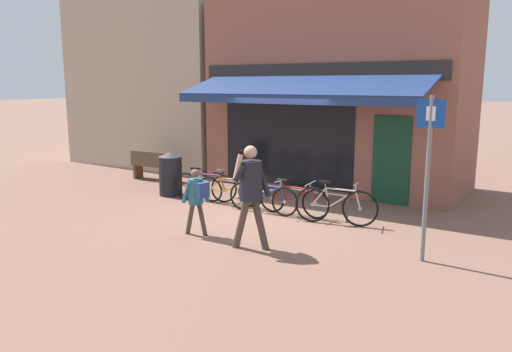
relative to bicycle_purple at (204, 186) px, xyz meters
name	(u,v)px	position (x,y,z in m)	size (l,w,h in m)	color
ground_plane	(254,214)	(1.72, -0.42, -0.36)	(160.00, 160.00, 0.00)	brown
shop_front	(337,93)	(1.82, 3.65, 2.22)	(6.96, 4.53, 5.17)	#8E5647
neighbour_building	(168,73)	(-4.99, 4.17, 2.83)	(6.27, 4.00, 6.38)	tan
bike_rack_rail	(266,189)	(1.73, 0.07, 0.12)	(4.07, 0.04, 0.57)	#47494F
bicycle_purple	(204,186)	(0.00, 0.00, 0.00)	(1.66, 0.69, 0.83)	black
bicycle_orange	(230,190)	(0.78, -0.02, -0.01)	(1.77, 0.52, 0.82)	black
bicycle_blue	(263,197)	(1.83, -0.22, -0.01)	(1.75, 0.52, 0.79)	black
bicycle_red	(293,200)	(2.50, -0.05, -0.01)	(1.72, 0.52, 0.79)	black
bicycle_silver	(336,205)	(3.55, -0.16, 0.03)	(1.70, 0.62, 0.89)	black
pedestrian_adult	(250,186)	(2.95, -2.38, 0.75)	(0.64, 0.63, 1.82)	#47382D
pedestrian_child	(197,195)	(1.68, -2.30, 0.43)	(0.53, 0.37, 1.28)	#47382D
litter_bin	(170,174)	(-1.12, 0.01, 0.20)	(0.60, 0.60, 1.12)	black
parking_sign	(428,163)	(5.64, -1.39, 1.26)	(0.44, 0.07, 2.66)	slate
park_bench	(155,165)	(-2.85, 1.21, 0.10)	(1.63, 0.55, 0.87)	brown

